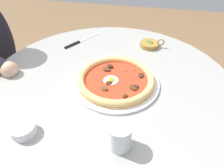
{
  "coord_description": "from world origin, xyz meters",
  "views": [
    {
      "loc": [
        0.62,
        0.13,
        1.24
      ],
      "look_at": [
        0.02,
        0.01,
        0.73
      ],
      "focal_mm": 33.02,
      "sensor_mm": 36.0,
      "label": 1
    }
  ],
  "objects_px": {
    "pizza_on_plate": "(116,80)",
    "olive_pan": "(150,44)",
    "ramekin_capers": "(23,129)",
    "steak_knife": "(78,42)",
    "dining_table": "(110,107)",
    "water_glass": "(120,138)"
  },
  "relations": [
    {
      "from": "pizza_on_plate",
      "to": "water_glass",
      "type": "distance_m",
      "value": 0.28
    },
    {
      "from": "pizza_on_plate",
      "to": "water_glass",
      "type": "relative_size",
      "value": 4.06
    },
    {
      "from": "water_glass",
      "to": "steak_knife",
      "type": "distance_m",
      "value": 0.63
    },
    {
      "from": "steak_knife",
      "to": "ramekin_capers",
      "type": "bearing_deg",
      "value": 2.2
    },
    {
      "from": "dining_table",
      "to": "ramekin_capers",
      "type": "relative_size",
      "value": 13.05
    },
    {
      "from": "ramekin_capers",
      "to": "water_glass",
      "type": "bearing_deg",
      "value": 92.59
    },
    {
      "from": "dining_table",
      "to": "ramekin_capers",
      "type": "xyz_separation_m",
      "value": [
        0.3,
        -0.2,
        0.17
      ]
    },
    {
      "from": "pizza_on_plate",
      "to": "olive_pan",
      "type": "xyz_separation_m",
      "value": [
        -0.31,
        0.11,
        -0.0
      ]
    },
    {
      "from": "ramekin_capers",
      "to": "pizza_on_plate",
      "type": "bearing_deg",
      "value": 141.17
    },
    {
      "from": "pizza_on_plate",
      "to": "olive_pan",
      "type": "bearing_deg",
      "value": 160.69
    },
    {
      "from": "steak_knife",
      "to": "ramekin_capers",
      "type": "xyz_separation_m",
      "value": [
        0.56,
        0.02,
        0.01
      ]
    },
    {
      "from": "dining_table",
      "to": "pizza_on_plate",
      "type": "distance_m",
      "value": 0.18
    },
    {
      "from": "dining_table",
      "to": "pizza_on_plate",
      "type": "relative_size",
      "value": 2.96
    },
    {
      "from": "dining_table",
      "to": "ramekin_capers",
      "type": "bearing_deg",
      "value": -33.39
    },
    {
      "from": "dining_table",
      "to": "pizza_on_plate",
      "type": "bearing_deg",
      "value": 60.37
    },
    {
      "from": "olive_pan",
      "to": "water_glass",
      "type": "bearing_deg",
      "value": -4.92
    },
    {
      "from": "pizza_on_plate",
      "to": "olive_pan",
      "type": "height_order",
      "value": "olive_pan"
    },
    {
      "from": "ramekin_capers",
      "to": "olive_pan",
      "type": "relative_size",
      "value": 0.64
    },
    {
      "from": "ramekin_capers",
      "to": "olive_pan",
      "type": "bearing_deg",
      "value": 150.54
    },
    {
      "from": "olive_pan",
      "to": "pizza_on_plate",
      "type": "bearing_deg",
      "value": -19.31
    },
    {
      "from": "pizza_on_plate",
      "to": "steak_knife",
      "type": "xyz_separation_m",
      "value": [
        -0.28,
        -0.25,
        -0.01
      ]
    },
    {
      "from": "steak_knife",
      "to": "ramekin_capers",
      "type": "distance_m",
      "value": 0.56
    }
  ]
}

